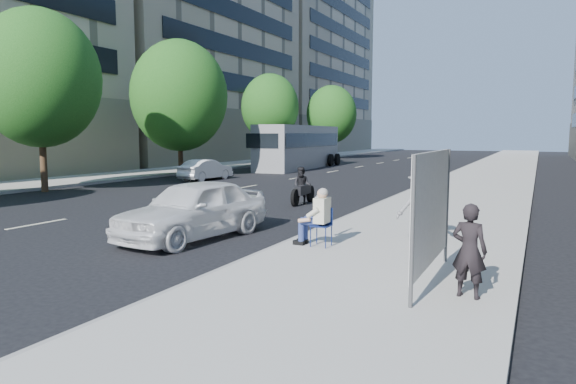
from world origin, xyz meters
The scene contains 16 objects.
ground centered at (0.00, 0.00, 0.00)m, with size 160.00×160.00×0.00m, color black.
near_sidewalk centered at (4.00, 20.00, 0.07)m, with size 5.00×120.00×0.15m, color #ADABA1.
far_sidewalk centered at (-16.75, 20.00, 0.07)m, with size 4.50×120.00×0.15m, color #ADABA1.
far_bldg_north centered at (-30.00, 62.00, 14.00)m, with size 22.00×28.00×28.00m, color #BCA98D.
tree_far_b centered at (-13.70, 8.00, 5.13)m, with size 5.40×5.40×8.24m.
tree_far_c centered at (-13.70, 18.00, 5.02)m, with size 6.00×6.00×8.47m.
tree_far_d centered at (-13.70, 30.00, 4.89)m, with size 4.80×4.80×7.65m.
tree_far_e centered at (-13.70, 44.00, 4.78)m, with size 5.40×5.40×7.89m.
seated_protester centered at (2.29, 2.33, 0.87)m, with size 0.83×1.11×1.31m.
jogger centered at (4.32, 3.64, 1.01)m, with size 1.11×0.64×1.72m, color gray.
pedestrian_woman centered at (5.80, -0.05, 0.88)m, with size 0.53×0.35×1.45m, color black.
protest_banner centered at (5.10, 0.57, 1.40)m, with size 0.08×3.06×2.20m.
white_sedan_near centered at (-1.11, 2.34, 0.75)m, with size 1.78×4.42×1.51m, color white.
white_sedan_mid centered at (-10.64, 16.36, 0.60)m, with size 1.27×3.63×1.20m, color white.
motorcycle centered at (-1.31, 9.38, 0.64)m, with size 0.74×2.05×1.42m.
bus centered at (-10.18, 28.28, 1.64)m, with size 3.32×12.19×3.30m.
Camera 1 is at (6.69, -8.11, 2.63)m, focal length 32.00 mm.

